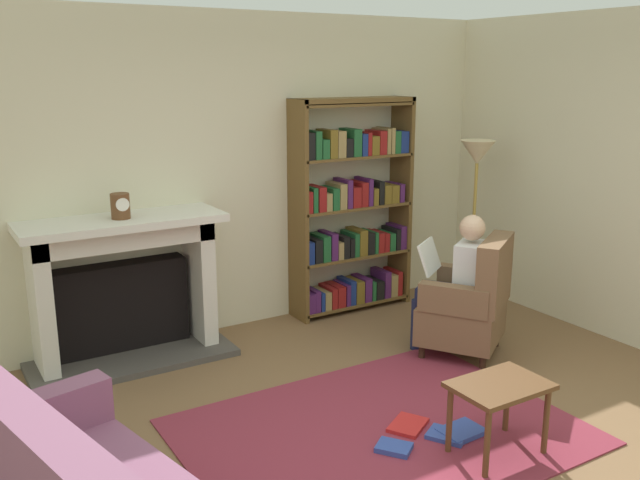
{
  "coord_description": "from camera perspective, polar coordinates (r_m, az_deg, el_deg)",
  "views": [
    {
      "loc": [
        -2.36,
        -2.84,
        2.23
      ],
      "look_at": [
        0.1,
        1.2,
        1.05
      ],
      "focal_mm": 38.58,
      "sensor_mm": 36.0,
      "label": 1
    }
  ],
  "objects": [
    {
      "name": "ground",
      "position": [
        4.31,
        7.53,
        -17.26
      ],
      "size": [
        14.0,
        14.0,
        0.0
      ],
      "primitive_type": "plane",
      "color": "brown"
    },
    {
      "name": "back_wall",
      "position": [
        5.95,
        -7.65,
        5.39
      ],
      "size": [
        5.6,
        0.1,
        2.7
      ],
      "primitive_type": "cube",
      "color": "beige",
      "rests_on": "ground"
    },
    {
      "name": "side_wall_right",
      "position": [
        6.53,
        19.33,
        5.49
      ],
      "size": [
        0.1,
        5.2,
        2.7
      ],
      "primitive_type": "cube",
      "color": "beige",
      "rests_on": "ground"
    },
    {
      "name": "area_rug",
      "position": [
        4.51,
        5.06,
        -15.57
      ],
      "size": [
        2.4,
        1.8,
        0.01
      ],
      "primitive_type": "cube",
      "color": "maroon",
      "rests_on": "ground"
    },
    {
      "name": "fireplace",
      "position": [
        5.56,
        -15.98,
        -3.58
      ],
      "size": [
        1.55,
        0.64,
        1.15
      ],
      "color": "#4C4742",
      "rests_on": "ground"
    },
    {
      "name": "mantel_clock",
      "position": [
        5.3,
        -16.23,
        2.72
      ],
      "size": [
        0.14,
        0.14,
        0.19
      ],
      "color": "brown",
      "rests_on": "fireplace"
    },
    {
      "name": "bookshelf",
      "position": [
        6.37,
        2.66,
        2.56
      ],
      "size": [
        1.18,
        0.32,
        1.98
      ],
      "color": "brown",
      "rests_on": "ground"
    },
    {
      "name": "armchair_reading",
      "position": [
        5.59,
        12.36,
        -5.18
      ],
      "size": [
        0.88,
        0.87,
        0.97
      ],
      "rotation": [
        0.0,
        0.0,
        3.73
      ],
      "color": "#331E14",
      "rests_on": "ground"
    },
    {
      "name": "seated_reader",
      "position": [
        5.55,
        11.29,
        -3.11
      ],
      "size": [
        0.55,
        0.59,
        1.14
      ],
      "rotation": [
        0.0,
        0.0,
        3.73
      ],
      "color": "silver",
      "rests_on": "ground"
    },
    {
      "name": "side_table",
      "position": [
        4.24,
        14.66,
        -12.31
      ],
      "size": [
        0.56,
        0.39,
        0.46
      ],
      "color": "brown",
      "rests_on": "ground"
    },
    {
      "name": "scattered_books",
      "position": [
        4.49,
        9.29,
        -15.58
      ],
      "size": [
        0.74,
        0.52,
        0.03
      ],
      "color": "#334CA5",
      "rests_on": "area_rug"
    },
    {
      "name": "floor_lamp",
      "position": [
        6.48,
        12.86,
        5.89
      ],
      "size": [
        0.32,
        0.32,
        1.6
      ],
      "color": "#B7933F",
      "rests_on": "ground"
    }
  ]
}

